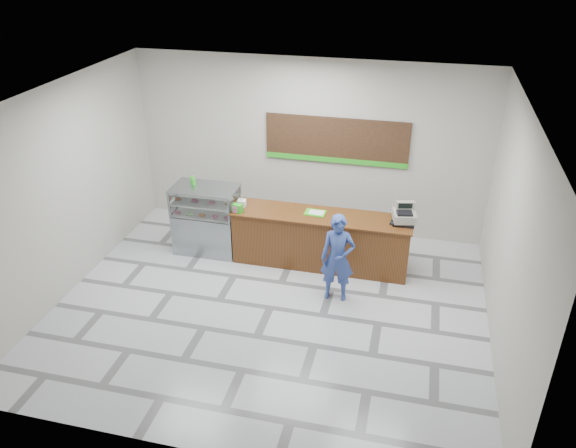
% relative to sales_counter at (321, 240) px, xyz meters
% --- Properties ---
extents(floor, '(7.00, 7.00, 0.00)m').
position_rel_sales_counter_xyz_m(floor, '(-0.55, -1.55, -0.52)').
color(floor, silver).
rests_on(floor, ground).
extents(back_wall, '(7.00, 0.00, 7.00)m').
position_rel_sales_counter_xyz_m(back_wall, '(-0.55, 1.45, 1.23)').
color(back_wall, '#B6B2A7').
rests_on(back_wall, floor).
extents(ceiling, '(7.00, 7.00, 0.00)m').
position_rel_sales_counter_xyz_m(ceiling, '(-0.55, -1.55, 2.98)').
color(ceiling, silver).
rests_on(ceiling, back_wall).
extents(sales_counter, '(3.26, 0.76, 1.03)m').
position_rel_sales_counter_xyz_m(sales_counter, '(0.00, 0.00, 0.00)').
color(sales_counter, brown).
rests_on(sales_counter, floor).
extents(display_case, '(1.22, 0.72, 1.33)m').
position_rel_sales_counter_xyz_m(display_case, '(-2.22, -0.00, 0.16)').
color(display_case, gray).
rests_on(display_case, floor).
extents(menu_board, '(2.80, 0.06, 0.90)m').
position_rel_sales_counter_xyz_m(menu_board, '(-0.00, 1.41, 1.42)').
color(menu_board, black).
rests_on(menu_board, back_wall).
extents(cash_register, '(0.45, 0.47, 0.36)m').
position_rel_sales_counter_xyz_m(cash_register, '(1.45, 0.05, 0.65)').
color(cash_register, black).
rests_on(cash_register, sales_counter).
extents(card_terminal, '(0.10, 0.16, 0.04)m').
position_rel_sales_counter_xyz_m(card_terminal, '(1.26, -0.03, 0.53)').
color(card_terminal, black).
rests_on(card_terminal, sales_counter).
extents(serving_tray, '(0.38, 0.28, 0.02)m').
position_rel_sales_counter_xyz_m(serving_tray, '(-0.12, 0.04, 0.52)').
color(serving_tray, '#3FD41B').
rests_on(serving_tray, sales_counter).
extents(napkin_box, '(0.15, 0.15, 0.12)m').
position_rel_sales_counter_xyz_m(napkin_box, '(-1.50, 0.01, 0.57)').
color(napkin_box, white).
rests_on(napkin_box, sales_counter).
extents(straw_cup, '(0.08, 0.08, 0.13)m').
position_rel_sales_counter_xyz_m(straw_cup, '(-1.50, -0.01, 0.58)').
color(straw_cup, silver).
rests_on(straw_cup, sales_counter).
extents(promo_box, '(0.20, 0.15, 0.16)m').
position_rel_sales_counter_xyz_m(promo_box, '(-1.50, -0.25, 0.59)').
color(promo_box, green).
rests_on(promo_box, sales_counter).
extents(donut_decal, '(0.15, 0.15, 0.00)m').
position_rel_sales_counter_xyz_m(donut_decal, '(0.39, -0.21, 0.52)').
color(donut_decal, '#CE5A8C').
rests_on(donut_decal, sales_counter).
extents(green_cup_left, '(0.08, 0.08, 0.13)m').
position_rel_sales_counter_xyz_m(green_cup_left, '(-2.52, 0.17, 0.88)').
color(green_cup_left, green).
rests_on(green_cup_left, display_case).
extents(green_cup_right, '(0.08, 0.08, 0.12)m').
position_rel_sales_counter_xyz_m(green_cup_right, '(-2.46, 0.09, 0.88)').
color(green_cup_right, green).
rests_on(green_cup_right, display_case).
extents(customer, '(0.59, 0.41, 1.55)m').
position_rel_sales_counter_xyz_m(customer, '(0.46, -0.98, 0.26)').
color(customer, '#324792').
rests_on(customer, floor).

